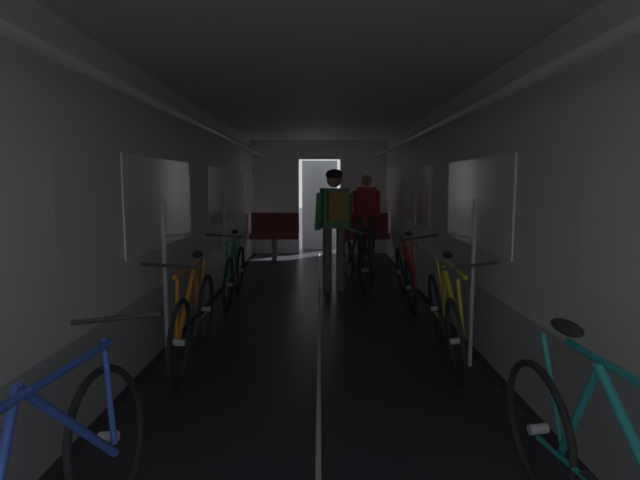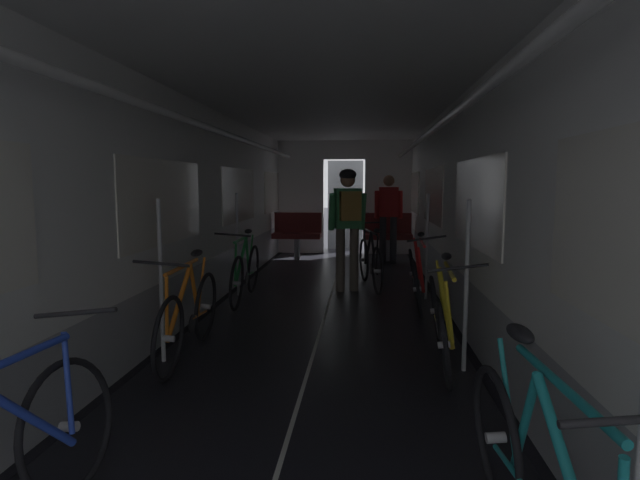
% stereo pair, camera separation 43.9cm
% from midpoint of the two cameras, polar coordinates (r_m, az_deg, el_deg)
% --- Properties ---
extents(train_car_shell, '(3.14, 12.34, 2.57)m').
position_cam_midpoint_polar(train_car_shell, '(5.60, 2.74, 8.14)').
color(train_car_shell, black).
rests_on(train_car_shell, ground).
extents(bench_seat_far_left, '(0.98, 0.51, 0.95)m').
position_cam_midpoint_polar(bench_seat_far_left, '(10.18, -1.35, 0.98)').
color(bench_seat_far_left, gray).
rests_on(bench_seat_far_left, ground).
extents(bench_seat_far_right, '(0.98, 0.51, 0.95)m').
position_cam_midpoint_polar(bench_seat_far_right, '(10.14, 8.82, 0.89)').
color(bench_seat_far_right, gray).
rests_on(bench_seat_far_right, ground).
extents(bicycle_orange, '(0.44, 1.69, 0.95)m').
position_cam_midpoint_polar(bicycle_orange, '(4.54, -11.88, -8.31)').
color(bicycle_orange, black).
rests_on(bicycle_orange, ground).
extents(bicycle_green, '(0.44, 1.69, 0.95)m').
position_cam_midpoint_polar(bicycle_green, '(6.62, -6.54, -3.59)').
color(bicycle_green, black).
rests_on(bicycle_green, ground).
extents(bicycle_red, '(0.44, 1.69, 0.96)m').
position_cam_midpoint_polar(bicycle_red, '(6.41, 12.70, -4.07)').
color(bicycle_red, black).
rests_on(bicycle_red, ground).
extents(bicycle_yellow, '(0.44, 1.69, 0.96)m').
position_cam_midpoint_polar(bicycle_yellow, '(4.48, 16.19, -8.70)').
color(bicycle_yellow, black).
rests_on(bicycle_yellow, ground).
extents(person_cyclist_aisle, '(0.56, 0.46, 1.73)m').
position_cam_midpoint_polar(person_cyclist_aisle, '(7.11, 4.94, 2.70)').
color(person_cyclist_aisle, brown).
rests_on(person_cyclist_aisle, ground).
extents(bicycle_black_in_aisle, '(0.47, 1.67, 0.94)m').
position_cam_midpoint_polar(bicycle_black_in_aisle, '(7.45, 7.40, -2.48)').
color(bicycle_black_in_aisle, black).
rests_on(bicycle_black_in_aisle, ground).
extents(person_standing_near_bench, '(0.53, 0.23, 1.69)m').
position_cam_midpoint_polar(person_standing_near_bench, '(9.73, 9.02, 3.06)').
color(person_standing_near_bench, '#2D2D33').
rests_on(person_standing_near_bench, ground).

